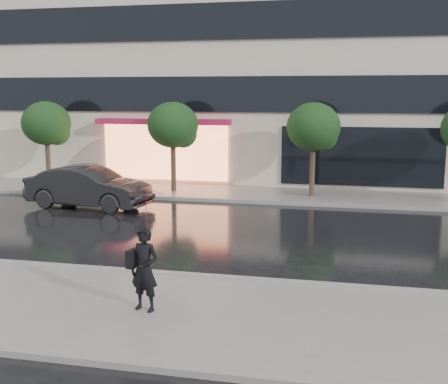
# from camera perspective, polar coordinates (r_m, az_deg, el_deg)

# --- Properties ---
(ground) EXTENTS (120.00, 120.00, 0.00)m
(ground) POSITION_cam_1_polar(r_m,az_deg,el_deg) (14.61, -5.57, -7.37)
(ground) COLOR black
(ground) RESTS_ON ground
(sidewalk_near) EXTENTS (60.00, 4.50, 0.12)m
(sidewalk_near) POSITION_cam_1_polar(r_m,az_deg,el_deg) (11.72, -10.54, -11.65)
(sidewalk_near) COLOR slate
(sidewalk_near) RESTS_ON ground
(sidewalk_far) EXTENTS (60.00, 3.50, 0.12)m
(sidewalk_far) POSITION_cam_1_polar(r_m,az_deg,el_deg) (24.29, 1.83, -0.16)
(sidewalk_far) COLOR slate
(sidewalk_far) RESTS_ON ground
(curb_near) EXTENTS (60.00, 0.25, 0.14)m
(curb_near) POSITION_cam_1_polar(r_m,az_deg,el_deg) (13.69, -6.87, -8.29)
(curb_near) COLOR gray
(curb_near) RESTS_ON ground
(curb_far) EXTENTS (60.00, 0.25, 0.14)m
(curb_far) POSITION_cam_1_polar(r_m,az_deg,el_deg) (22.60, 1.02, -0.91)
(curb_far) COLOR gray
(curb_far) RESTS_ON ground
(office_building) EXTENTS (30.00, 12.76, 18.00)m
(office_building) POSITION_cam_1_polar(r_m,az_deg,el_deg) (31.87, 4.59, 18.39)
(office_building) COLOR beige
(office_building) RESTS_ON ground
(tree_far_west) EXTENTS (2.20, 2.20, 3.99)m
(tree_far_west) POSITION_cam_1_polar(r_m,az_deg,el_deg) (26.84, -17.47, 6.51)
(tree_far_west) COLOR #33261C
(tree_far_west) RESTS_ON ground
(tree_mid_west) EXTENTS (2.20, 2.20, 3.99)m
(tree_mid_west) POSITION_cam_1_polar(r_m,az_deg,el_deg) (24.44, -5.06, 6.63)
(tree_mid_west) COLOR #33261C
(tree_mid_west) RESTS_ON ground
(tree_mid_east) EXTENTS (2.20, 2.20, 3.99)m
(tree_mid_east) POSITION_cam_1_polar(r_m,az_deg,el_deg) (23.37, 9.22, 6.38)
(tree_mid_east) COLOR #33261C
(tree_mid_east) RESTS_ON ground
(parked_car) EXTENTS (5.04, 2.31, 1.60)m
(parked_car) POSITION_cam_1_polar(r_m,az_deg,el_deg) (22.11, -13.59, 0.50)
(parked_car) COLOR black
(parked_car) RESTS_ON ground
(pedestrian_with_umbrella) EXTENTS (1.22, 1.24, 2.43)m
(pedestrian_with_umbrella) POSITION_cam_1_polar(r_m,az_deg,el_deg) (10.95, -8.02, -3.89)
(pedestrian_with_umbrella) COLOR black
(pedestrian_with_umbrella) RESTS_ON sidewalk_near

